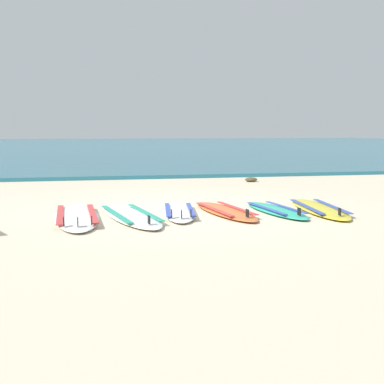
{
  "coord_description": "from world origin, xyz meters",
  "views": [
    {
      "loc": [
        -1.43,
        -8.29,
        1.29
      ],
      "look_at": [
        0.45,
        0.33,
        0.25
      ],
      "focal_mm": 49.34,
      "sensor_mm": 36.0,
      "label": 1
    }
  ],
  "objects_px": {
    "surfboard_3": "(225,211)",
    "surfboard_5": "(319,209)",
    "surfboard_1": "(131,216)",
    "surfboard_4": "(276,210)",
    "surfboard_2": "(179,212)",
    "surfboard_0": "(76,216)"
  },
  "relations": [
    {
      "from": "surfboard_2",
      "to": "surfboard_5",
      "type": "height_order",
      "value": "same"
    },
    {
      "from": "surfboard_4",
      "to": "surfboard_2",
      "type": "bearing_deg",
      "value": 174.91
    },
    {
      "from": "surfboard_1",
      "to": "surfboard_4",
      "type": "xyz_separation_m",
      "value": [
        2.29,
        0.04,
        0.0
      ]
    },
    {
      "from": "surfboard_1",
      "to": "surfboard_5",
      "type": "xyz_separation_m",
      "value": [
        3.02,
        0.05,
        0.0
      ]
    },
    {
      "from": "surfboard_0",
      "to": "surfboard_5",
      "type": "height_order",
      "value": "same"
    },
    {
      "from": "surfboard_0",
      "to": "surfboard_1",
      "type": "xyz_separation_m",
      "value": [
        0.78,
        -0.1,
        -0.0
      ]
    },
    {
      "from": "surfboard_0",
      "to": "surfboard_3",
      "type": "distance_m",
      "value": 2.26
    },
    {
      "from": "surfboard_2",
      "to": "surfboard_3",
      "type": "xyz_separation_m",
      "value": [
        0.72,
        -0.05,
        -0.0
      ]
    },
    {
      "from": "surfboard_5",
      "to": "surfboard_4",
      "type": "bearing_deg",
      "value": -179.52
    },
    {
      "from": "surfboard_2",
      "to": "surfboard_4",
      "type": "distance_m",
      "value": 1.53
    },
    {
      "from": "surfboard_3",
      "to": "surfboard_4",
      "type": "distance_m",
      "value": 0.81
    },
    {
      "from": "surfboard_1",
      "to": "surfboard_2",
      "type": "height_order",
      "value": "same"
    },
    {
      "from": "surfboard_3",
      "to": "surfboard_5",
      "type": "relative_size",
      "value": 0.91
    },
    {
      "from": "surfboard_0",
      "to": "surfboard_5",
      "type": "bearing_deg",
      "value": -0.75
    },
    {
      "from": "surfboard_0",
      "to": "surfboard_3",
      "type": "relative_size",
      "value": 1.2
    },
    {
      "from": "surfboard_1",
      "to": "surfboard_4",
      "type": "relative_size",
      "value": 1.28
    },
    {
      "from": "surfboard_3",
      "to": "surfboard_5",
      "type": "xyz_separation_m",
      "value": [
        1.54,
        -0.08,
        -0.0
      ]
    },
    {
      "from": "surfboard_3",
      "to": "surfboard_4",
      "type": "bearing_deg",
      "value": -6.25
    },
    {
      "from": "surfboard_2",
      "to": "surfboard_5",
      "type": "distance_m",
      "value": 2.26
    },
    {
      "from": "surfboard_4",
      "to": "surfboard_5",
      "type": "xyz_separation_m",
      "value": [
        0.74,
        0.01,
        -0.0
      ]
    },
    {
      "from": "surfboard_2",
      "to": "surfboard_5",
      "type": "relative_size",
      "value": 0.85
    },
    {
      "from": "surfboard_2",
      "to": "surfboard_4",
      "type": "bearing_deg",
      "value": -5.09
    }
  ]
}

